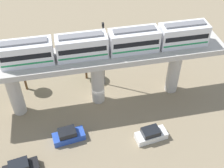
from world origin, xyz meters
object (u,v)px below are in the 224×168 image
at_px(parked_car_blue, 68,135).
at_px(tree_mid_lot, 85,63).
at_px(train, 108,43).
at_px(signal_post, 104,53).
at_px(tree_near_viaduct, 22,70).
at_px(parked_car_black, 21,168).
at_px(parked_car_white, 151,135).

height_order(parked_car_blue, tree_mid_lot, tree_mid_lot).
relative_size(train, signal_post, 2.45).
bearing_deg(signal_post, train, -179.14).
bearing_deg(tree_near_viaduct, parked_car_blue, -153.32).
bearing_deg(parked_car_black, signal_post, -52.29).
xyz_separation_m(parked_car_blue, signal_post, (9.90, -6.69, 5.39)).
height_order(parked_car_white, signal_post, signal_post).
bearing_deg(parked_car_blue, tree_near_viaduct, 18.94).
distance_m(parked_car_blue, tree_near_viaduct, 12.92).
xyz_separation_m(tree_near_viaduct, signal_post, (-1.32, -12.33, 2.35)).
bearing_deg(train, tree_mid_lot, 26.26).
bearing_deg(parked_car_black, tree_near_viaduct, -10.82).
xyz_separation_m(parked_car_blue, tree_mid_lot, (11.94, -4.05, 2.34)).
distance_m(parked_car_black, tree_near_viaduct, 15.28).
relative_size(tree_mid_lot, signal_post, 0.40).
bearing_deg(parked_car_white, parked_car_blue, 71.21).
height_order(train, tree_mid_lot, train).
height_order(parked_car_white, tree_mid_lot, tree_mid_lot).
xyz_separation_m(train, tree_mid_lot, (5.44, 2.68, -7.04)).
bearing_deg(train, parked_car_black, 128.75).
xyz_separation_m(parked_car_white, signal_post, (11.99, 4.09, 5.39)).
relative_size(parked_car_white, tree_mid_lot, 0.98).
height_order(parked_car_black, tree_near_viaduct, tree_near_viaduct).
height_order(train, parked_car_blue, train).
relative_size(tree_near_viaduct, signal_post, 0.45).
relative_size(parked_car_white, signal_post, 0.39).
distance_m(train, parked_car_white, 13.34).
bearing_deg(parked_car_black, train, -60.56).
bearing_deg(train, tree_near_viaduct, 69.13).
bearing_deg(train, parked_car_white, -154.82).
bearing_deg(signal_post, tree_near_viaduct, 83.90).
height_order(train, tree_near_viaduct, train).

